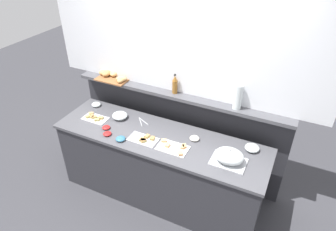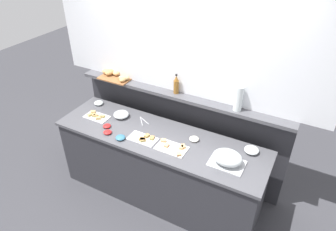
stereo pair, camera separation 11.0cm
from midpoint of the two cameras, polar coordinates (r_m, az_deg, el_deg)
ground_plane at (r=4.28m, az=1.52°, el=-9.09°), size 12.00×12.00×0.00m
buffet_counter at (r=3.59m, az=-2.43°, el=-9.64°), size 2.39×0.69×0.89m
back_ledge_unit at (r=3.83m, az=1.16°, el=-2.87°), size 2.63×0.22×1.19m
upper_wall_panel at (r=3.27m, az=1.60°, el=15.63°), size 3.23×0.08×1.41m
sandwich_platter_side at (r=3.26m, az=-5.50°, el=-4.47°), size 0.32×0.17×0.04m
sandwich_platter_front at (r=3.13m, az=0.05°, el=-6.03°), size 0.32×0.20×0.04m
sandwich_platter_rear at (r=3.69m, az=-14.43°, el=-0.44°), size 0.30×0.17×0.04m
serving_cloche at (r=2.98m, az=10.36°, el=-7.59°), size 0.34×0.24×0.17m
glass_bowl_large at (r=3.20m, az=14.55°, el=-5.94°), size 0.15×0.15×0.06m
glass_bowl_medium at (r=3.93m, az=-14.11°, el=2.00°), size 0.11×0.11×0.05m
glass_bowl_small at (r=3.63m, az=-9.88°, el=-0.06°), size 0.18×0.18×0.07m
condiment_bowl_teal at (r=3.39m, az=-12.25°, el=-3.36°), size 0.09×0.09×0.03m
condiment_bowl_dark at (r=3.28m, az=-9.85°, el=-4.33°), size 0.11×0.11×0.04m
condiment_bowl_cream at (r=3.49m, az=-12.42°, el=-2.21°), size 0.09×0.09×0.03m
condiment_bowl_red at (r=3.25m, az=4.03°, el=-4.29°), size 0.10×0.10×0.04m
serving_tongs at (r=3.54m, az=-5.79°, el=-1.11°), size 0.17×0.15×0.01m
vinegar_bottle_amber at (r=3.44m, az=0.37°, el=5.78°), size 0.06×0.06×0.24m
bread_basket at (r=3.87m, az=-11.18°, el=7.26°), size 0.44×0.27×0.08m
water_carafe at (r=3.20m, az=12.03°, el=3.42°), size 0.09×0.09×0.28m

